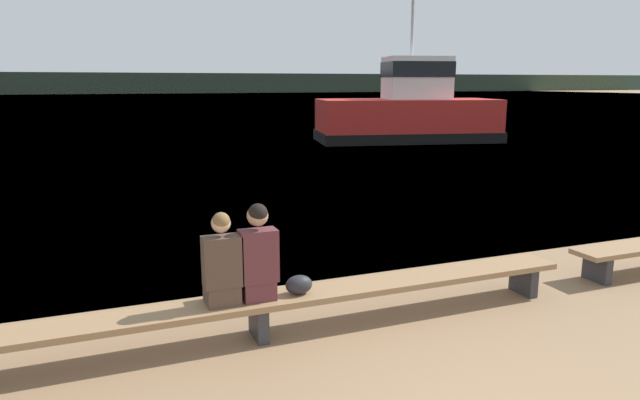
# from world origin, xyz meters

# --- Properties ---
(water_surface) EXTENTS (240.00, 240.00, 0.00)m
(water_surface) POSITION_xyz_m (0.00, 124.81, 0.00)
(water_surface) COLOR teal
(water_surface) RESTS_ON ground
(far_shoreline) EXTENTS (600.00, 12.00, 4.70)m
(far_shoreline) POSITION_xyz_m (0.00, 141.77, 2.35)
(far_shoreline) COLOR #2D3D2D
(far_shoreline) RESTS_ON ground
(bench_main) EXTENTS (7.68, 0.48, 0.43)m
(bench_main) POSITION_xyz_m (-0.84, 3.38, 0.36)
(bench_main) COLOR #8E6B47
(bench_main) RESTS_ON ground
(person_left) EXTENTS (0.39, 0.36, 0.99)m
(person_left) POSITION_xyz_m (-1.21, 3.38, 0.86)
(person_left) COLOR #4C382D
(person_left) RESTS_ON bench_main
(person_right) EXTENTS (0.39, 0.37, 1.04)m
(person_right) POSITION_xyz_m (-0.83, 3.38, 0.91)
(person_right) COLOR #56282D
(person_right) RESTS_ON bench_main
(shopping_bag) EXTENTS (0.30, 0.21, 0.21)m
(shopping_bag) POSITION_xyz_m (-0.38, 3.37, 0.54)
(shopping_bag) COLOR #232328
(shopping_bag) RESTS_ON bench_main
(tugboat_red) EXTENTS (8.76, 5.14, 6.35)m
(tugboat_red) POSITION_xyz_m (11.21, 20.90, 1.21)
(tugboat_red) COLOR red
(tugboat_red) RESTS_ON water_surface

